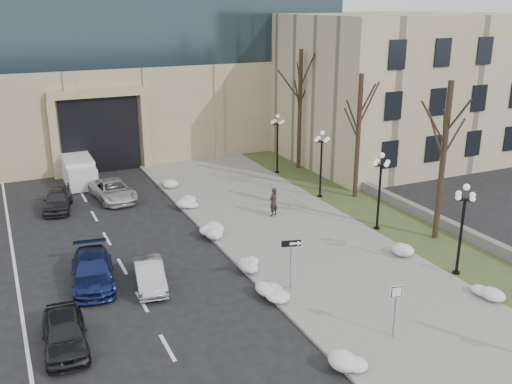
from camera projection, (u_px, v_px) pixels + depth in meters
sidewalk at (294, 234)px, 33.21m from camera, size 9.00×40.00×0.12m
curb at (222, 247)px, 31.39m from camera, size 0.30×40.00×0.14m
grass_strip at (384, 217)px, 35.82m from camera, size 4.00×40.00×0.10m
stone_wall at (391, 199)px, 38.25m from camera, size 0.50×30.00×0.70m
classical_building at (402, 84)px, 50.78m from camera, size 22.00×18.12×12.00m
car_a at (65, 332)px, 22.11m from camera, size 1.88×4.16×1.39m
car_b at (150, 275)px, 26.96m from camera, size 1.85×3.89×1.23m
car_c at (93, 271)px, 27.20m from camera, size 2.57×5.01×1.39m
car_d at (113, 190)px, 38.89m from camera, size 2.78×5.09×1.35m
car_e at (57, 200)px, 36.99m from camera, size 2.45×4.32×1.39m
pedestrian at (273, 202)px, 35.54m from camera, size 0.80×0.68×1.84m
box_truck at (78, 170)px, 42.72m from camera, size 2.18×5.95×1.88m
one_way_sign at (294, 249)px, 26.12m from camera, size 0.94×0.42×2.56m
keep_sign at (396, 300)px, 22.36m from camera, size 0.51×0.16×2.39m
snow_clump_b at (347, 358)px, 21.21m from camera, size 1.10×1.60×0.36m
snow_clump_c at (277, 294)px, 25.87m from camera, size 1.10×1.60×0.36m
snow_clump_d at (248, 264)px, 28.81m from camera, size 1.10×1.60×0.36m
snow_clump_e at (215, 232)px, 32.75m from camera, size 1.10×1.60×0.36m
snow_clump_f at (188, 203)px, 37.54m from camera, size 1.10×1.60×0.36m
snow_clump_g at (170, 184)px, 41.43m from camera, size 1.10×1.60×0.36m
snow_clump_h at (484, 296)px, 25.63m from camera, size 1.10×1.60×0.36m
snow_clump_i at (403, 248)px, 30.65m from camera, size 1.10×1.60×0.36m
lamppost_a at (463, 217)px, 27.31m from camera, size 1.18×1.18×4.76m
lamppost_b at (380, 181)px, 32.89m from camera, size 1.18×1.18×4.76m
lamppost_c at (321, 155)px, 38.48m from camera, size 1.18×1.18×4.76m
lamppost_d at (278, 136)px, 44.07m from camera, size 1.18×1.18×4.76m
tree_near at (445, 140)px, 30.76m from camera, size 3.20×3.20×9.00m
tree_mid at (359, 119)px, 37.74m from camera, size 3.20×3.20×8.50m
tree_far at (300, 93)px, 44.41m from camera, size 3.20×3.20×9.50m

